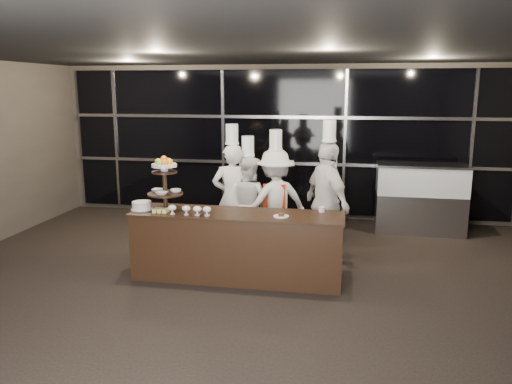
% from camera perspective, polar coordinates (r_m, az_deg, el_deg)
% --- Properties ---
extents(room, '(10.00, 10.00, 10.00)m').
position_cam_1_polar(room, '(5.05, -4.28, -0.22)').
color(room, black).
rests_on(room, ground).
extents(window_wall, '(8.60, 0.10, 2.80)m').
position_cam_1_polar(window_wall, '(9.85, 3.08, 5.68)').
color(window_wall, black).
rests_on(window_wall, ground).
extents(buffet_counter, '(2.84, 0.74, 0.92)m').
position_cam_1_polar(buffet_counter, '(6.78, -2.14, -6.12)').
color(buffet_counter, black).
rests_on(buffet_counter, ground).
extents(display_stand, '(0.48, 0.48, 0.74)m').
position_cam_1_polar(display_stand, '(6.85, -10.39, 1.42)').
color(display_stand, black).
rests_on(display_stand, buffet_counter).
extents(compotes, '(0.59, 0.11, 0.12)m').
position_cam_1_polar(compotes, '(6.57, -7.49, -1.92)').
color(compotes, silver).
rests_on(compotes, buffet_counter).
extents(layer_cake, '(0.30, 0.30, 0.11)m').
position_cam_1_polar(layer_cake, '(7.00, -12.93, -1.52)').
color(layer_cake, white).
rests_on(layer_cake, buffet_counter).
extents(pastry_squares, '(0.20, 0.13, 0.05)m').
position_cam_1_polar(pastry_squares, '(6.78, -10.84, -2.08)').
color(pastry_squares, '#E6D970').
rests_on(pastry_squares, buffet_counter).
extents(small_plate, '(0.20, 0.20, 0.05)m').
position_cam_1_polar(small_plate, '(6.45, 2.89, -2.72)').
color(small_plate, white).
rests_on(small_plate, buffet_counter).
extents(chef_cup, '(0.08, 0.08, 0.07)m').
position_cam_1_polar(chef_cup, '(6.74, 7.53, -2.00)').
color(chef_cup, white).
rests_on(chef_cup, buffet_counter).
extents(display_case, '(1.56, 0.68, 1.24)m').
position_cam_1_polar(display_case, '(9.36, 18.28, -0.29)').
color(display_case, '#A5A5AA').
rests_on(display_case, ground).
extents(chef_a, '(0.70, 0.54, 2.02)m').
position_cam_1_polar(chef_a, '(7.78, -2.69, -0.57)').
color(chef_a, silver).
rests_on(chef_a, ground).
extents(chef_b, '(0.93, 0.87, 1.83)m').
position_cam_1_polar(chef_b, '(7.83, -0.91, -1.25)').
color(chef_b, white).
rests_on(chef_b, ground).
extents(chef_c, '(1.22, 1.08, 1.94)m').
position_cam_1_polar(chef_c, '(7.71, 2.21, -1.10)').
color(chef_c, silver).
rests_on(chef_c, ground).
extents(chef_d, '(0.95, 1.13, 2.11)m').
position_cam_1_polar(chef_d, '(7.35, 8.14, -1.15)').
color(chef_d, white).
rests_on(chef_d, ground).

